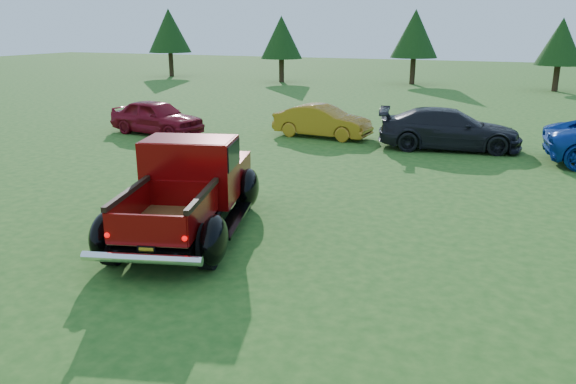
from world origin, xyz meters
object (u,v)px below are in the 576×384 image
(tree_west, at_px, (281,37))
(tree_far_west, at_px, (169,31))
(show_car_grey, at_px, (449,129))
(pickup_truck, at_px, (191,186))
(tree_mid_left, at_px, (415,34))
(show_car_yellow, at_px, (322,121))
(tree_mid_right, at_px, (561,42))
(show_car_red, at_px, (157,117))

(tree_west, bearing_deg, tree_far_west, 174.29)
(tree_far_west, distance_m, show_car_grey, 31.30)
(tree_far_west, height_order, pickup_truck, tree_far_west)
(tree_mid_left, height_order, show_car_yellow, tree_mid_left)
(tree_west, xyz_separation_m, show_car_yellow, (9.46, -18.55, -2.53))
(tree_mid_left, bearing_deg, tree_west, -167.47)
(tree_mid_right, xyz_separation_m, pickup_truck, (-7.87, -29.60, -2.10))
(show_car_red, xyz_separation_m, show_car_yellow, (5.96, 1.77, -0.06))
(tree_mid_left, relative_size, pickup_truck, 0.95)
(tree_mid_right, xyz_separation_m, show_car_red, (-14.50, -21.32, -2.33))
(tree_west, distance_m, tree_mid_left, 9.22)
(pickup_truck, xyz_separation_m, show_car_grey, (3.86, 9.70, -0.20))
(tree_far_west, distance_m, tree_mid_right, 28.01)
(tree_mid_right, relative_size, show_car_grey, 0.96)
(tree_far_west, relative_size, pickup_truck, 0.99)
(pickup_truck, height_order, show_car_red, pickup_truck)
(tree_mid_right, bearing_deg, show_car_grey, -101.39)
(tree_far_west, relative_size, tree_west, 1.13)
(show_car_yellow, xyz_separation_m, show_car_grey, (4.53, -0.35, 0.08))
(tree_far_west, distance_m, tree_mid_left, 19.03)
(tree_mid_left, bearing_deg, show_car_yellow, -88.72)
(pickup_truck, bearing_deg, show_car_yellow, 78.21)
(tree_mid_right, height_order, show_car_grey, tree_mid_right)
(pickup_truck, bearing_deg, show_car_grey, 52.69)
(tree_far_west, relative_size, tree_mid_left, 1.04)
(tree_mid_left, distance_m, pickup_truck, 30.72)
(tree_mid_left, distance_m, show_car_red, 23.15)
(tree_west, height_order, show_car_red, tree_west)
(tree_far_west, bearing_deg, show_car_grey, -39.67)
(pickup_truck, bearing_deg, tree_mid_left, 76.50)
(tree_mid_left, bearing_deg, tree_far_west, -176.99)
(tree_mid_right, relative_size, pickup_truck, 0.84)
(tree_far_west, xyz_separation_m, tree_mid_right, (28.00, -0.00, -0.55))
(tree_mid_left, bearing_deg, show_car_red, -103.84)
(tree_far_west, xyz_separation_m, tree_west, (10.00, -1.00, -0.41))
(show_car_yellow, distance_m, show_car_grey, 4.55)
(tree_west, xyz_separation_m, show_car_grey, (13.99, -18.89, -2.44))
(tree_west, relative_size, show_car_yellow, 1.30)
(tree_mid_left, relative_size, show_car_yellow, 1.41)
(tree_mid_left, bearing_deg, pickup_truck, -87.88)
(tree_far_west, height_order, tree_west, tree_far_west)
(show_car_yellow, height_order, show_car_grey, show_car_grey)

